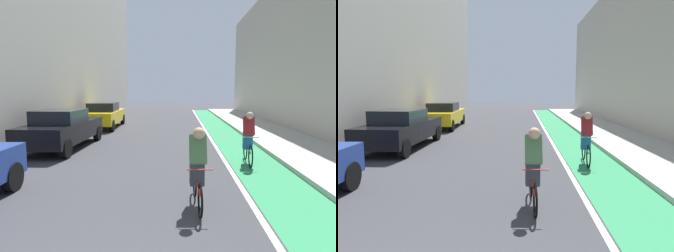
# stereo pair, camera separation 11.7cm
# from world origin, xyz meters

# --- Properties ---
(ground_plane) EXTENTS (75.69, 75.69, 0.00)m
(ground_plane) POSITION_xyz_m (0.00, 13.20, 0.00)
(ground_plane) COLOR #38383D
(bike_lane_paint) EXTENTS (1.60, 34.40, 0.00)m
(bike_lane_paint) POSITION_xyz_m (3.60, 15.20, 0.00)
(bike_lane_paint) COLOR #2D8451
(bike_lane_paint) RESTS_ON ground
(lane_divider_stripe) EXTENTS (0.12, 34.40, 0.00)m
(lane_divider_stripe) POSITION_xyz_m (2.70, 15.20, 0.00)
(lane_divider_stripe) COLOR white
(lane_divider_stripe) RESTS_ON ground
(sidewalk_right) EXTENTS (2.97, 34.40, 0.14)m
(sidewalk_right) POSITION_xyz_m (5.88, 15.20, 0.07)
(sidewalk_right) COLOR #A8A59E
(sidewalk_right) RESTS_ON ground
(building_facade_right) EXTENTS (2.40, 30.40, 9.32)m
(building_facade_right) POSITION_xyz_m (8.57, 17.20, 4.66)
(building_facade_right) COLOR #B2ADA3
(building_facade_right) RESTS_ON ground
(parked_sedan_black) EXTENTS (1.91, 4.70, 1.53)m
(parked_sedan_black) POSITION_xyz_m (-3.35, 10.23, 0.79)
(parked_sedan_black) COLOR black
(parked_sedan_black) RESTS_ON ground
(parked_sedan_yellow_cab) EXTENTS (1.97, 4.82, 1.53)m
(parked_sedan_yellow_cab) POSITION_xyz_m (-3.35, 16.56, 0.79)
(parked_sedan_yellow_cab) COLOR yellow
(parked_sedan_yellow_cab) RESTS_ON ground
(cyclist_lead) EXTENTS (0.48, 1.67, 1.59)m
(cyclist_lead) POSITION_xyz_m (1.59, 4.63, 0.80)
(cyclist_lead) COLOR black
(cyclist_lead) RESTS_ON ground
(cyclist_mid) EXTENTS (0.48, 1.74, 1.63)m
(cyclist_mid) POSITION_xyz_m (3.36, 8.07, 0.85)
(cyclist_mid) COLOR black
(cyclist_mid) RESTS_ON ground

